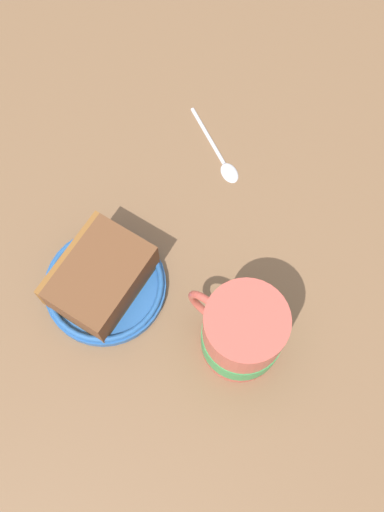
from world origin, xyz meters
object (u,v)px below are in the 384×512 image
object	(u,v)px
small_plate	(105,285)
tea_mug	(242,333)
cake_slice	(100,277)
teaspoon	(223,159)

from	to	relation	value
small_plate	tea_mug	bearing A→B (deg)	-33.95
cake_slice	teaspoon	xyz separation A→B (cm)	(16.90, 13.98, -3.12)
cake_slice	tea_mug	size ratio (longest dim) A/B	1.28
tea_mug	teaspoon	distance (cm)	24.12
tea_mug	teaspoon	xyz separation A→B (cm)	(2.86, 23.48, -4.74)
tea_mug	teaspoon	size ratio (longest dim) A/B	0.91
cake_slice	tea_mug	distance (cm)	17.03
teaspoon	cake_slice	bearing A→B (deg)	-140.40
cake_slice	small_plate	bearing A→B (deg)	-42.41
small_plate	cake_slice	world-z (taller)	cake_slice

